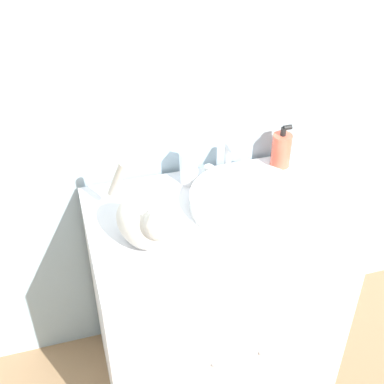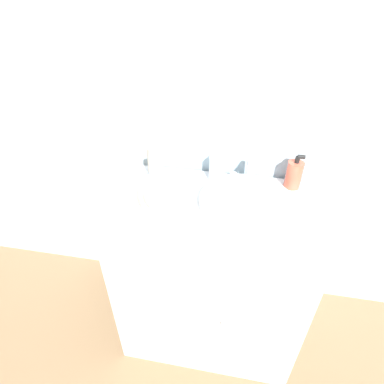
# 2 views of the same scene
# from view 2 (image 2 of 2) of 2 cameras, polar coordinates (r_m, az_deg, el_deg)

# --- Properties ---
(ground_plane) EXTENTS (8.00, 8.00, 0.00)m
(ground_plane) POSITION_cam_2_polar(r_m,az_deg,el_deg) (1.75, 1.81, -30.83)
(ground_plane) COLOR #997551
(wall_back) EXTENTS (6.00, 0.05, 2.50)m
(wall_back) POSITION_cam_2_polar(r_m,az_deg,el_deg) (1.35, 7.08, 20.34)
(wall_back) COLOR #9EB7C6
(wall_back) RESTS_ON ground_plane
(vanity_cabinet) EXTENTS (0.81, 0.58, 0.82)m
(vanity_cabinet) POSITION_cam_2_polar(r_m,az_deg,el_deg) (1.54, 3.77, -15.04)
(vanity_cabinet) COLOR silver
(vanity_cabinet) RESTS_ON ground_plane
(sink_basin) EXTENTS (0.39, 0.39, 0.04)m
(sink_basin) POSITION_cam_2_polar(r_m,az_deg,el_deg) (1.26, 10.34, -2.14)
(sink_basin) COLOR white
(sink_basin) RESTS_ON vanity_cabinet
(faucet) EXTENTS (0.17, 0.08, 0.12)m
(faucet) POSITION_cam_2_polar(r_m,az_deg,el_deg) (1.41, 10.73, 3.73)
(faucet) COLOR silver
(faucet) RESTS_ON vanity_cabinet
(cat) EXTENTS (0.21, 0.33, 0.25)m
(cat) POSITION_cam_2_polar(r_m,az_deg,el_deg) (1.19, -6.98, -0.29)
(cat) COLOR silver
(cat) RESTS_ON vanity_cabinet
(soap_bottle) EXTENTS (0.07, 0.07, 0.16)m
(soap_bottle) POSITION_cam_2_polar(r_m,az_deg,el_deg) (1.42, 18.86, 3.21)
(soap_bottle) COLOR #EF6047
(soap_bottle) RESTS_ON vanity_cabinet
(spray_bottle) EXTENTS (0.06, 0.06, 0.16)m
(spray_bottle) POSITION_cam_2_polar(r_m,az_deg,el_deg) (1.38, 4.57, 4.90)
(spray_bottle) COLOR silver
(spray_bottle) RESTS_ON vanity_cabinet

